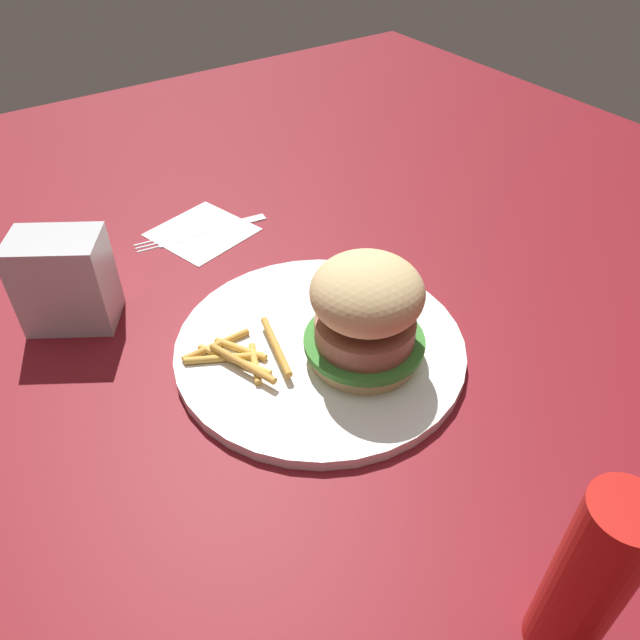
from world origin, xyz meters
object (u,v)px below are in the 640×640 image
at_px(ketchup_bottle, 589,581).
at_px(fork, 201,230).
at_px(plate, 320,347).
at_px(napkin_dispenser, 65,281).
at_px(sandwich, 366,313).
at_px(napkin, 202,232).
at_px(fries_pile, 241,355).

bearing_deg(ketchup_bottle, fork, -2.35).
xyz_separation_m(plate, napkin_dispenser, (0.19, 0.19, 0.05)).
height_order(napkin_dispenser, ketchup_bottle, ketchup_bottle).
height_order(fork, napkin_dispenser, napkin_dispenser).
bearing_deg(plate, sandwich, -148.93).
height_order(sandwich, napkin_dispenser, sandwich).
relative_size(plate, ketchup_bottle, 1.89).
xyz_separation_m(fork, ketchup_bottle, (-0.59, 0.02, 0.07)).
height_order(napkin, fork, fork).
distance_m(plate, fork, 0.27).
xyz_separation_m(napkin, ketchup_bottle, (-0.59, 0.03, 0.08)).
bearing_deg(fork, napkin_dispenser, 113.54).
xyz_separation_m(fries_pile, ketchup_bottle, (-0.34, -0.05, 0.06)).
bearing_deg(ketchup_bottle, plate, -4.55).
bearing_deg(fork, plate, -179.76).
bearing_deg(fries_pile, sandwich, -122.59).
relative_size(fries_pile, ketchup_bottle, 0.62).
bearing_deg(ketchup_bottle, sandwich, -10.04).
height_order(fries_pile, napkin_dispenser, napkin_dispenser).
height_order(sandwich, fork, sandwich).
relative_size(plate, napkin, 2.63).
distance_m(napkin, fork, 0.00).
distance_m(napkin, ketchup_bottle, 0.59).
bearing_deg(fries_pile, napkin_dispenser, 33.91).
bearing_deg(plate, fries_pile, 72.40).
distance_m(plate, napkin_dispenser, 0.27).
relative_size(sandwich, napkin_dispenser, 1.14).
relative_size(fries_pile, napkin_dispenser, 0.94).
distance_m(fries_pile, ketchup_bottle, 0.35).
bearing_deg(napkin_dispenser, ketchup_bottle, 139.76).
xyz_separation_m(plate, sandwich, (-0.04, -0.02, 0.06)).
bearing_deg(ketchup_bottle, napkin, -2.51).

